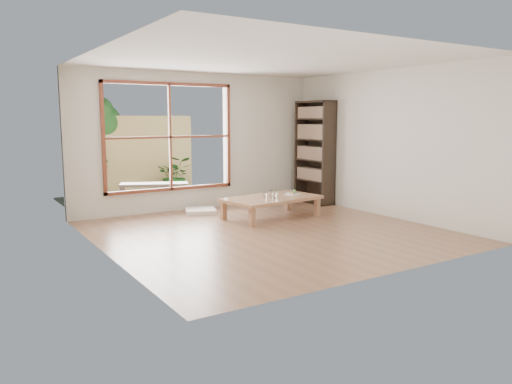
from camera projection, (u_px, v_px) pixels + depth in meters
ground at (268, 232)px, 7.75m from camera, size 5.00×5.00×0.00m
low_table at (271, 199)px, 8.80m from camera, size 1.80×1.17×0.37m
floor_cushion at (200, 211)px, 9.29m from camera, size 0.69×0.69×0.08m
bookshelf at (315, 152)px, 10.29m from camera, size 0.34×0.94×2.10m
glass_tall at (275, 194)px, 8.65m from camera, size 0.08×0.08×0.14m
glass_mid at (273, 193)px, 8.88m from camera, size 0.08×0.08×0.11m
glass_short at (271, 193)px, 8.88m from camera, size 0.08×0.08×0.10m
glass_small at (265, 195)px, 8.75m from camera, size 0.07×0.07×0.09m
food_tray at (293, 193)px, 9.10m from camera, size 0.31×0.26×0.08m
deck at (150, 203)px, 10.41m from camera, size 2.80×2.00×0.05m
garden_bench at (154, 186)px, 10.07m from camera, size 1.39×0.89×0.42m
bamboo_fence at (133, 156)px, 11.12m from camera, size 2.80×0.06×1.80m
shrub_right at (176, 175)px, 11.28m from camera, size 1.00×0.95×0.87m
shrub_left at (95, 178)px, 10.32m from camera, size 0.67×0.61×0.99m
garden_tree at (97, 124)px, 10.91m from camera, size 1.04×0.85×2.22m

